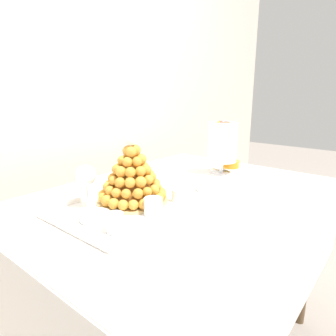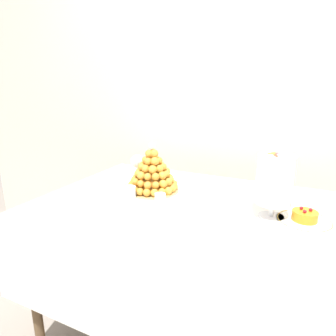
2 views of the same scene
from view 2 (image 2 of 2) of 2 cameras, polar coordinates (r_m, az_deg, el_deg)
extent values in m
cube|color=silver|center=(2.03, 12.17, 13.21)|extent=(4.80, 0.10, 2.50)
cylinder|color=brown|center=(1.60, -24.41, -21.72)|extent=(0.04, 0.04, 0.78)
cylinder|color=brown|center=(2.09, -7.74, -11.05)|extent=(0.04, 0.04, 0.78)
cylinder|color=brown|center=(1.81, 25.55, -17.09)|extent=(0.04, 0.04, 0.78)
cube|color=brown|center=(1.36, 2.83, -7.50)|extent=(1.25, 0.90, 0.02)
cube|color=white|center=(1.36, 2.83, -7.05)|extent=(1.31, 0.96, 0.00)
cube|color=white|center=(1.09, -8.19, -25.14)|extent=(1.31, 0.01, 0.37)
cube|color=white|center=(1.85, 8.58, -7.12)|extent=(1.31, 0.01, 0.37)
cube|color=white|center=(1.77, -17.49, -8.78)|extent=(0.01, 0.96, 0.37)
cube|color=white|center=(1.47, -2.45, -5.04)|extent=(0.65, 0.37, 0.01)
cube|color=white|center=(1.31, -6.28, -7.12)|extent=(0.65, 0.01, 0.02)
cube|color=white|center=(1.62, 0.62, -2.55)|extent=(0.65, 0.01, 0.02)
cube|color=white|center=(1.63, -12.56, -2.80)|extent=(0.01, 0.37, 0.02)
cube|color=white|center=(1.35, 9.85, -6.59)|extent=(0.01, 0.37, 0.02)
cylinder|color=white|center=(1.47, -2.45, -4.90)|extent=(0.34, 0.34, 0.00)
cylinder|color=tan|center=(1.50, -2.99, -4.22)|extent=(0.27, 0.27, 0.01)
cone|color=#BD792A|center=(1.47, -3.05, -0.43)|extent=(0.19, 0.19, 0.20)
sphere|color=gold|center=(1.45, 0.83, -3.95)|extent=(0.04, 0.04, 0.04)
sphere|color=gold|center=(1.48, 1.19, -3.56)|extent=(0.04, 0.04, 0.04)
sphere|color=gold|center=(1.51, 1.10, -3.03)|extent=(0.04, 0.04, 0.04)
sphere|color=gold|center=(1.54, 0.58, -2.74)|extent=(0.04, 0.04, 0.04)
sphere|color=gold|center=(1.57, -0.29, -2.38)|extent=(0.04, 0.04, 0.04)
sphere|color=gold|center=(1.59, -1.42, -2.18)|extent=(0.04, 0.04, 0.04)
sphere|color=gold|center=(1.60, -2.68, -2.09)|extent=(0.04, 0.04, 0.04)
sphere|color=gold|center=(1.59, -3.97, -2.07)|extent=(0.04, 0.04, 0.04)
sphere|color=gold|center=(1.58, -5.18, -2.29)|extent=(0.04, 0.04, 0.04)
sphere|color=gold|center=(1.56, -6.19, -2.55)|extent=(0.04, 0.04, 0.04)
sphere|color=gold|center=(1.53, -6.89, -2.99)|extent=(0.04, 0.04, 0.04)
sphere|color=gold|center=(1.50, -7.21, -3.42)|extent=(0.04, 0.04, 0.04)
sphere|color=gold|center=(1.46, -7.07, -3.86)|extent=(0.04, 0.04, 0.04)
sphere|color=gold|center=(1.43, -6.47, -4.36)|extent=(0.04, 0.04, 0.04)
sphere|color=gold|center=(1.41, -5.45, -4.57)|extent=(0.04, 0.04, 0.04)
sphere|color=gold|center=(1.39, -4.11, -4.76)|extent=(0.04, 0.04, 0.04)
sphere|color=gold|center=(1.39, -2.63, -4.81)|extent=(0.04, 0.04, 0.04)
sphere|color=gold|center=(1.40, -1.19, -4.66)|extent=(0.04, 0.04, 0.04)
sphere|color=gold|center=(1.42, 0.00, -4.45)|extent=(0.04, 0.04, 0.04)
sphere|color=gold|center=(1.47, 0.47, -2.22)|extent=(0.04, 0.04, 0.04)
sphere|color=gold|center=(1.51, 0.30, -1.85)|extent=(0.04, 0.04, 0.04)
sphere|color=gold|center=(1.54, -0.42, -1.46)|extent=(0.03, 0.03, 0.03)
sphere|color=gold|center=(1.56, -1.54, -1.27)|extent=(0.04, 0.04, 0.04)
sphere|color=gold|center=(1.57, -2.88, -1.18)|extent=(0.04, 0.04, 0.04)
sphere|color=gold|center=(1.56, -4.25, -1.18)|extent=(0.04, 0.04, 0.04)
sphere|color=gold|center=(1.54, -5.43, -1.50)|extent=(0.03, 0.03, 0.03)
sphere|color=gold|center=(1.51, -6.24, -1.85)|extent=(0.03, 0.03, 0.03)
sphere|color=gold|center=(1.48, -6.53, -2.25)|extent=(0.03, 0.03, 0.03)
sphere|color=gold|center=(1.44, -6.21, -2.66)|extent=(0.04, 0.04, 0.04)
sphere|color=gold|center=(1.42, -5.30, -3.05)|extent=(0.03, 0.03, 0.03)
sphere|color=gold|center=(1.40, -3.94, -3.35)|extent=(0.04, 0.04, 0.04)
sphere|color=gold|center=(1.40, -2.40, -3.29)|extent=(0.03, 0.03, 0.03)
sphere|color=gold|center=(1.41, -0.98, -3.12)|extent=(0.04, 0.04, 0.04)
sphere|color=gold|center=(1.44, 0.03, -2.75)|extent=(0.04, 0.04, 0.04)
sphere|color=gold|center=(1.49, -0.33, -0.70)|extent=(0.04, 0.04, 0.04)
sphere|color=gold|center=(1.52, -1.02, -0.37)|extent=(0.04, 0.04, 0.04)
sphere|color=gold|center=(1.54, -2.20, -0.16)|extent=(0.04, 0.04, 0.04)
sphere|color=gold|center=(1.54, -3.58, -0.26)|extent=(0.04, 0.04, 0.04)
sphere|color=gold|center=(1.52, -4.83, -0.43)|extent=(0.03, 0.03, 0.03)
sphere|color=gold|center=(1.50, -5.65, -0.75)|extent=(0.04, 0.04, 0.04)
sphere|color=gold|center=(1.46, -5.80, -1.06)|extent=(0.04, 0.04, 0.04)
sphere|color=gold|center=(1.43, -5.19, -1.47)|extent=(0.04, 0.04, 0.04)
sphere|color=gold|center=(1.41, -3.96, -1.68)|extent=(0.04, 0.04, 0.04)
sphere|color=gold|center=(1.40, -2.45, -1.68)|extent=(0.04, 0.04, 0.04)
sphere|color=gold|center=(1.42, -1.12, -1.48)|extent=(0.04, 0.04, 0.04)
sphere|color=gold|center=(1.45, -0.35, -1.19)|extent=(0.04, 0.04, 0.04)
sphere|color=gold|center=(1.49, -1.33, 0.59)|extent=(0.04, 0.04, 0.04)
sphere|color=gold|center=(1.51, -2.43, 0.78)|extent=(0.04, 0.04, 0.04)
sphere|color=gold|center=(1.51, -3.80, 0.81)|extent=(0.04, 0.04, 0.04)
sphere|color=gold|center=(1.49, -4.85, 0.52)|extent=(0.04, 0.04, 0.04)
sphere|color=gold|center=(1.45, -5.10, 0.19)|extent=(0.04, 0.04, 0.04)
sphere|color=gold|center=(1.42, -4.38, -0.12)|extent=(0.04, 0.04, 0.04)
sphere|color=gold|center=(1.41, -2.99, -0.28)|extent=(0.04, 0.04, 0.04)
sphere|color=gold|center=(1.43, -1.64, -0.14)|extent=(0.04, 0.04, 0.04)
sphere|color=gold|center=(1.46, -1.00, 0.23)|extent=(0.04, 0.04, 0.04)
sphere|color=gold|center=(1.48, -2.26, 1.76)|extent=(0.04, 0.04, 0.04)
sphere|color=gold|center=(1.49, -3.56, 1.84)|extent=(0.04, 0.04, 0.04)
sphere|color=gold|center=(1.46, -4.40, 1.60)|extent=(0.04, 0.04, 0.04)
sphere|color=gold|center=(1.43, -3.92, 1.29)|extent=(0.04, 0.04, 0.04)
sphere|color=gold|center=(1.42, -2.57, 1.31)|extent=(0.04, 0.04, 0.04)
sphere|color=gold|center=(1.45, -1.75, 1.47)|extent=(0.04, 0.04, 0.04)
sphere|color=gold|center=(1.46, -2.91, 2.95)|extent=(0.04, 0.04, 0.04)
sphere|color=gold|center=(1.44, -3.68, 2.79)|extent=(0.04, 0.04, 0.04)
sphere|color=gold|center=(1.44, -2.69, 2.81)|extent=(0.04, 0.04, 0.04)
sphere|color=white|center=(1.44, -3.12, 4.27)|extent=(0.04, 0.04, 0.04)
cylinder|color=silver|center=(1.49, -12.66, -3.71)|extent=(0.05, 0.05, 0.06)
cylinder|color=brown|center=(1.50, -12.63, -4.29)|extent=(0.05, 0.05, 0.02)
cylinder|color=#8C603D|center=(1.49, -12.68, -3.54)|extent=(0.05, 0.05, 0.02)
sphere|color=brown|center=(1.49, -12.58, -3.00)|extent=(0.01, 0.01, 0.01)
cylinder|color=silver|center=(1.40, -7.51, -4.75)|extent=(0.06, 0.06, 0.06)
cylinder|color=brown|center=(1.40, -7.49, -5.38)|extent=(0.06, 0.06, 0.02)
cylinder|color=#8C603D|center=(1.40, -7.52, -4.56)|extent=(0.06, 0.06, 0.02)
sphere|color=brown|center=(1.39, -7.23, -4.10)|extent=(0.02, 0.02, 0.02)
cylinder|color=silver|center=(1.34, -1.53, -5.89)|extent=(0.05, 0.05, 0.05)
cylinder|color=gold|center=(1.34, -1.53, -6.39)|extent=(0.05, 0.05, 0.02)
cylinder|color=#EAC166|center=(1.34, -1.53, -5.74)|extent=(0.05, 0.05, 0.01)
sphere|color=brown|center=(1.32, -1.47, -5.47)|extent=(0.01, 0.01, 0.01)
cylinder|color=silver|center=(1.27, 4.98, -6.81)|extent=(0.05, 0.05, 0.06)
cylinder|color=gold|center=(1.28, 4.97, -7.49)|extent=(0.04, 0.04, 0.02)
cylinder|color=#EAC166|center=(1.27, 4.99, -6.61)|extent=(0.04, 0.04, 0.02)
sphere|color=brown|center=(1.26, 4.71, -6.04)|extent=(0.01, 0.01, 0.01)
cylinder|color=white|center=(1.57, -9.63, -3.16)|extent=(0.10, 0.10, 0.02)
cylinder|color=#F2CC59|center=(1.57, -9.65, -2.84)|extent=(0.09, 0.09, 0.00)
cylinder|color=white|center=(1.30, 19.30, -8.82)|extent=(0.10, 0.10, 0.01)
cylinder|color=white|center=(1.29, 19.43, -7.50)|extent=(0.02, 0.02, 0.06)
cylinder|color=white|center=(1.24, 19.96, -2.06)|extent=(0.15, 0.15, 0.20)
cylinder|color=#D199D8|center=(1.28, 21.38, -5.58)|extent=(0.06, 0.05, 0.05)
cylinder|color=#E54C47|center=(1.28, 19.36, -5.27)|extent=(0.06, 0.06, 0.04)
cylinder|color=pink|center=(1.25, 19.26, -5.74)|extent=(0.07, 0.05, 0.07)
cylinder|color=pink|center=(1.27, 20.35, -4.47)|extent=(0.07, 0.06, 0.06)
cylinder|color=#D199D8|center=(1.27, 19.03, -4.37)|extent=(0.06, 0.06, 0.04)
cylinder|color=#E54C47|center=(1.24, 19.84, -4.94)|extent=(0.06, 0.05, 0.06)
cylinder|color=#F9A54C|center=(1.28, 20.04, -3.22)|extent=(0.06, 0.06, 0.04)
cylinder|color=#E54C47|center=(1.25, 18.41, -3.46)|extent=(0.05, 0.05, 0.02)
cylinder|color=yellow|center=(1.23, 21.10, -4.04)|extent=(0.05, 0.05, 0.03)
cylinder|color=#F9A54C|center=(1.27, 19.60, -2.15)|extent=(0.07, 0.05, 0.07)
cylinder|color=#9ED860|center=(1.24, 18.82, -2.50)|extent=(0.05, 0.05, 0.06)
cylinder|color=#E54C47|center=(1.23, 20.11, -2.89)|extent=(0.05, 0.05, 0.05)
cylinder|color=#72B2E0|center=(1.25, 20.93, -2.64)|extent=(0.07, 0.06, 0.07)
cylinder|color=yellow|center=(1.26, 18.68, -1.20)|extent=(0.07, 0.06, 0.06)
cylinder|color=#F9A54C|center=(1.22, 18.90, -1.67)|extent=(0.05, 0.05, 0.02)
cylinder|color=#E54C47|center=(1.22, 20.55, -1.93)|extent=(0.06, 0.05, 0.06)
cylinder|color=yellow|center=(1.26, 21.03, -1.44)|extent=(0.07, 0.06, 0.06)
cylinder|color=yellow|center=(1.23, 18.66, -0.39)|extent=(0.07, 0.06, 0.06)
cylinder|color=yellow|center=(1.21, 20.65, -0.88)|extent=(0.06, 0.06, 0.04)
cylinder|color=#9ED860|center=(1.27, 21.09, -0.22)|extent=(0.06, 0.05, 0.06)
cylinder|color=yellow|center=(1.23, 18.84, 0.61)|extent=(0.05, 0.05, 0.05)
cylinder|color=#9ED860|center=(1.19, 20.50, 0.00)|extent=(0.05, 0.06, 0.04)
cylinder|color=#E54C47|center=(1.24, 21.55, 0.48)|extent=(0.06, 0.06, 0.06)
cylinder|color=#F9A54C|center=(1.24, 19.78, 0.70)|extent=(0.06, 0.06, 0.05)
cylinder|color=brown|center=(1.20, 19.66, 1.39)|extent=(0.06, 0.05, 0.06)
cylinder|color=#D199D8|center=(1.21, 20.84, 1.40)|extent=(0.07, 0.05, 0.07)
cylinder|color=#E54C47|center=(1.23, 20.82, 1.61)|extent=(0.06, 0.06, 0.06)
cylinder|color=yellow|center=(1.25, 19.19, 1.97)|extent=(0.07, 0.06, 0.06)
cylinder|color=white|center=(1.31, 24.84, -9.26)|extent=(0.21, 0.21, 0.01)
torus|color=gold|center=(1.31, 24.85, -9.14)|extent=(0.20, 0.20, 0.00)
cylinder|color=orange|center=(1.30, 24.95, -8.36)|extent=(0.10, 0.10, 0.04)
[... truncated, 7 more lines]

